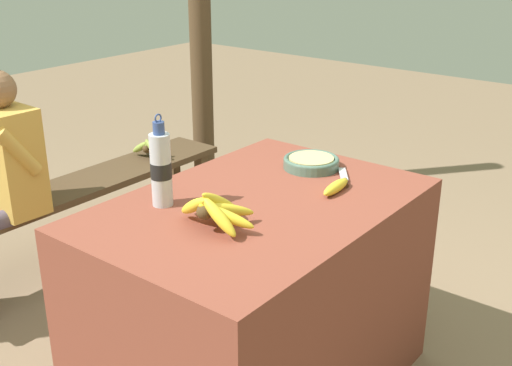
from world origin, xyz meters
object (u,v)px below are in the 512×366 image
(knife, at_px, (344,179))
(banana_bunch_green, at_px, (151,148))
(banana_bunch_ripe, at_px, (213,208))
(water_bottle, at_px, (161,168))
(wooden_bench, at_px, (75,197))
(serving_bowl, at_px, (311,162))
(loose_banana_front, at_px, (336,187))

(knife, xyz_separation_m, banana_bunch_green, (0.40, 1.49, -0.29))
(banana_bunch_ripe, bearing_deg, water_bottle, 83.92)
(water_bottle, distance_m, wooden_bench, 1.31)
(knife, height_order, banana_bunch_green, knife)
(banana_bunch_ripe, height_order, knife, banana_bunch_ripe)
(serving_bowl, height_order, loose_banana_front, serving_bowl)
(serving_bowl, distance_m, loose_banana_front, 0.26)
(banana_bunch_ripe, xyz_separation_m, loose_banana_front, (0.49, -0.15, -0.05))
(serving_bowl, relative_size, knife, 1.35)
(loose_banana_front, distance_m, wooden_bench, 1.58)
(banana_bunch_ripe, distance_m, banana_bunch_green, 1.73)
(water_bottle, relative_size, knife, 1.96)
(banana_bunch_ripe, xyz_separation_m, wooden_bench, (0.45, 1.38, -0.47))
(serving_bowl, bearing_deg, water_bottle, 162.47)
(water_bottle, xyz_separation_m, wooden_bench, (0.43, 1.12, -0.54))
(wooden_bench, height_order, banana_bunch_green, banana_bunch_green)
(banana_bunch_ripe, distance_m, knife, 0.61)
(water_bottle, bearing_deg, wooden_bench, 69.10)
(serving_bowl, bearing_deg, banana_bunch_ripe, -174.65)
(banana_bunch_ripe, relative_size, serving_bowl, 1.36)
(water_bottle, xyz_separation_m, banana_bunch_green, (0.97, 1.12, -0.41))
(wooden_bench, bearing_deg, serving_bowl, -81.78)
(serving_bowl, relative_size, wooden_bench, 0.12)
(banana_bunch_green, bearing_deg, wooden_bench, 179.67)
(serving_bowl, distance_m, wooden_bench, 1.40)
(wooden_bench, bearing_deg, water_bottle, -110.90)
(banana_bunch_ripe, xyz_separation_m, knife, (0.60, -0.12, -0.06))
(serving_bowl, xyz_separation_m, banana_bunch_green, (0.35, 1.31, -0.30))
(water_bottle, height_order, wooden_bench, water_bottle)
(banana_bunch_green, bearing_deg, loose_banana_front, -108.33)
(water_bottle, bearing_deg, loose_banana_front, -41.27)
(banana_bunch_ripe, xyz_separation_m, banana_bunch_green, (0.99, 1.37, -0.34))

